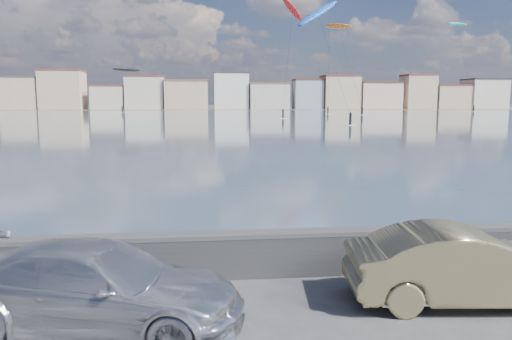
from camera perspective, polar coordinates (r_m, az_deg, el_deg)
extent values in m
plane|color=#333335|center=(8.74, -3.90, -18.36)|extent=(700.00, 700.00, 0.00)
cube|color=#3F505D|center=(99.40, -6.04, 5.81)|extent=(500.00, 177.00, 0.00)
cube|color=#4C473D|center=(207.86, -6.14, 6.98)|extent=(500.00, 60.00, 0.00)
cube|color=#28282B|center=(11.07, -4.49, -10.04)|extent=(400.00, 0.35, 0.90)
cylinder|color=#28282B|center=(10.94, -4.52, -7.80)|extent=(400.00, 0.36, 0.36)
cube|color=#CCB293|center=(204.67, -25.15, 7.86)|extent=(13.00, 11.00, 11.50)
cube|color=#4C423D|center=(204.81, -25.25, 9.55)|extent=(13.26, 11.22, 0.60)
cube|color=#CCB293|center=(200.50, -21.21, 8.45)|extent=(15.00, 12.00, 14.00)
cube|color=brown|center=(200.75, -21.32, 10.53)|extent=(15.30, 12.24, 0.60)
cube|color=beige|center=(196.91, -16.49, 7.88)|extent=(12.00, 10.00, 8.50)
cube|color=brown|center=(196.97, -16.54, 9.20)|extent=(12.24, 10.20, 0.60)
cube|color=beige|center=(194.99, -12.56, 8.53)|extent=(14.00, 11.00, 12.00)
cube|color=brown|center=(195.16, -12.62, 10.38)|extent=(14.28, 11.22, 0.60)
cube|color=#CCB293|center=(193.91, -7.95, 8.42)|extent=(16.00, 13.00, 10.50)
cube|color=brown|center=(194.03, -7.98, 10.06)|extent=(16.32, 13.26, 0.60)
cube|color=white|center=(194.17, -2.87, 8.93)|extent=(13.00, 10.00, 13.50)
cube|color=#383330|center=(194.40, -2.89, 11.01)|extent=(13.26, 10.20, 0.60)
cube|color=beige|center=(195.53, 1.42, 8.35)|extent=(15.00, 12.00, 9.50)
cube|color=brown|center=(195.62, 1.43, 9.83)|extent=(15.30, 12.24, 0.60)
cube|color=#9EA8B7|center=(198.18, 5.92, 8.52)|extent=(11.00, 9.00, 11.00)
cube|color=#562D23|center=(198.31, 5.94, 10.20)|extent=(11.22, 9.18, 0.60)
cube|color=beige|center=(201.29, 9.59, 8.66)|extent=(14.00, 11.00, 12.50)
cube|color=brown|center=(201.48, 9.63, 10.52)|extent=(14.28, 11.22, 0.60)
cube|color=beige|center=(206.00, 13.77, 8.18)|extent=(16.00, 12.00, 10.00)
cube|color=#562D23|center=(206.10, 13.82, 9.65)|extent=(16.32, 12.24, 0.60)
cube|color=#CCB293|center=(212.17, 18.03, 8.41)|extent=(12.00, 10.00, 13.00)
cube|color=brown|center=(212.37, 18.11, 10.25)|extent=(12.24, 10.20, 0.60)
cube|color=#CCB293|center=(218.00, 21.27, 7.71)|extent=(14.00, 11.00, 9.00)
cube|color=brown|center=(218.06, 21.34, 8.97)|extent=(14.28, 11.22, 0.60)
cube|color=beige|center=(225.01, 24.60, 7.85)|extent=(15.00, 12.00, 11.50)
cube|color=#2D2D33|center=(225.14, 24.69, 9.38)|extent=(15.30, 12.24, 0.60)
imported|color=silver|center=(9.13, -17.66, -12.56)|extent=(5.39, 3.25, 1.46)
imported|color=tan|center=(10.50, 22.78, -10.07)|extent=(4.58, 1.97, 1.47)
ellipsoid|color=#19BFBF|center=(184.29, 21.97, 15.21)|extent=(8.79, 4.65, 0.96)
cube|color=white|center=(170.34, 23.61, 6.14)|extent=(1.40, 0.42, 0.08)
cylinder|color=black|center=(170.33, 23.63, 6.44)|extent=(0.36, 0.36, 1.70)
sphere|color=black|center=(170.31, 23.65, 6.74)|extent=(0.28, 0.28, 0.28)
cylinder|color=black|center=(176.78, 22.78, 11.05)|extent=(0.22, 13.97, 27.23)
ellipsoid|color=blue|center=(84.95, 7.08, 17.34)|extent=(9.36, 8.04, 6.05)
cube|color=white|center=(75.90, 10.72, 5.06)|extent=(1.40, 0.42, 0.08)
cylinder|color=black|center=(75.86, 10.73, 5.74)|extent=(0.36, 0.36, 1.70)
sphere|color=black|center=(75.84, 10.75, 6.42)|extent=(0.28, 0.28, 0.28)
cylinder|color=black|center=(79.97, 8.84, 12.00)|extent=(3.14, 9.16, 16.34)
ellipsoid|color=red|center=(114.72, 4.20, 17.82)|extent=(6.45, 5.86, 4.97)
cube|color=white|center=(100.64, 3.10, 5.90)|extent=(1.40, 0.42, 0.08)
cylinder|color=black|center=(100.61, 3.11, 6.41)|extent=(0.36, 0.36, 1.70)
sphere|color=black|center=(100.59, 3.11, 6.92)|extent=(0.28, 0.28, 0.28)
cylinder|color=black|center=(107.15, 3.68, 12.58)|extent=(3.93, 12.05, 22.01)
ellipsoid|color=orange|center=(142.03, 9.36, 15.90)|extent=(7.74, 9.01, 2.62)
cube|color=white|center=(126.47, 12.04, 6.18)|extent=(1.40, 0.42, 0.08)
cylinder|color=black|center=(126.45, 12.06, 6.59)|extent=(0.36, 0.36, 1.70)
sphere|color=black|center=(126.43, 12.07, 7.00)|extent=(0.28, 0.28, 0.28)
cylinder|color=black|center=(133.77, 10.65, 11.59)|extent=(2.40, 15.63, 22.13)
ellipsoid|color=black|center=(168.82, -14.53, 11.04)|extent=(9.70, 8.05, 1.59)
cube|color=white|center=(155.04, -15.04, 6.40)|extent=(1.40, 0.42, 0.08)
cylinder|color=black|center=(155.02, -15.05, 6.74)|extent=(0.36, 0.36, 1.70)
sphere|color=black|center=(155.00, -15.07, 7.07)|extent=(0.28, 0.28, 0.28)
cylinder|color=black|center=(161.81, -14.78, 9.04)|extent=(0.14, 13.72, 12.03)
cube|color=white|center=(133.51, 8.21, 6.37)|extent=(1.40, 0.42, 0.08)
cylinder|color=black|center=(133.49, 8.22, 6.75)|extent=(0.36, 0.36, 1.70)
sphere|color=black|center=(133.47, 8.23, 7.14)|extent=(0.28, 0.28, 0.28)
cylinder|color=black|center=(139.24, 8.35, 13.84)|extent=(2.47, 9.88, 33.44)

